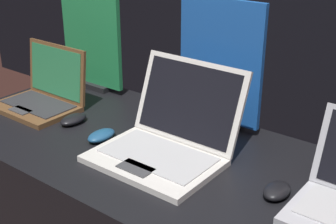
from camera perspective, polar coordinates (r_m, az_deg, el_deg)
The scene contains 7 objects.
laptop_front at distance 1.95m, azimuth -14.94°, elevation 2.22°, with size 0.33×0.26×0.24m.
mouse_front at distance 1.79m, azimuth -11.46°, elevation -0.88°, with size 0.07×0.12×0.03m.
promo_stand_front at distance 2.07m, azimuth -9.32°, elevation 8.91°, with size 0.33×0.07×0.48m.
laptop_middle at distance 1.50m, azimuth 0.12°, elevation -3.06°, with size 0.40×0.39×0.28m.
mouse_middle at distance 1.64m, azimuth -8.13°, elevation -2.85°, with size 0.07×0.11×0.03m.
promo_stand_middle at distance 1.68m, azimuth 6.47°, elevation 5.42°, with size 0.33×0.07×0.47m.
mouse_back at distance 1.35m, azimuth 13.15°, elevation -9.32°, with size 0.07×0.10×0.04m.
Camera 1 is at (0.83, -0.71, 1.72)m, focal length 50.00 mm.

